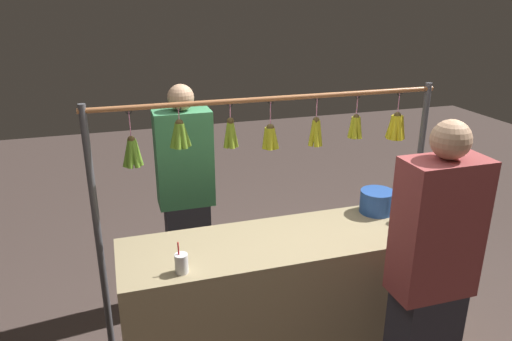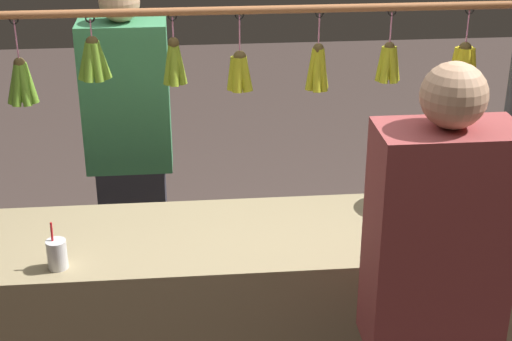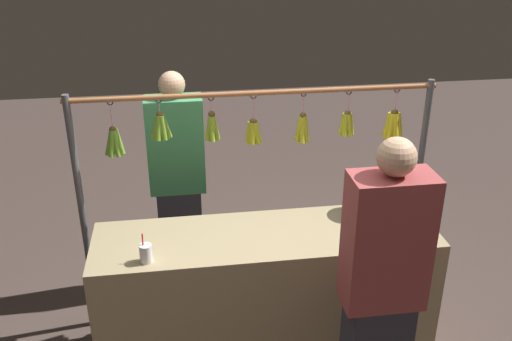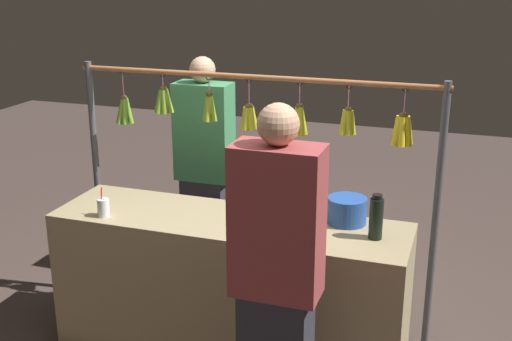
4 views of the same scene
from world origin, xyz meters
name	(u,v)px [view 2 (image 2 of 4)]	position (x,y,z in m)	size (l,w,h in m)	color
market_counter	(254,327)	(0.00, 0.00, 0.44)	(2.08, 0.59, 0.87)	tan
display_rack	(249,108)	(-0.02, -0.41, 1.23)	(2.32, 0.14, 1.67)	#4C4C51
water_bottle	(472,195)	(-0.84, 0.00, 0.99)	(0.07, 0.07, 0.25)	black
blue_bucket	(411,189)	(-0.65, -0.17, 0.95)	(0.22, 0.22, 0.15)	#2750A6
drink_cup	(57,254)	(0.71, 0.19, 0.93)	(0.07, 0.07, 0.17)	silver
vendor_person	(131,160)	(0.51, -0.85, 0.83)	(0.40, 0.22, 1.67)	#2D2D38
customer_person	(428,331)	(-0.49, 0.65, 0.85)	(0.41, 0.22, 1.72)	#2D2D38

